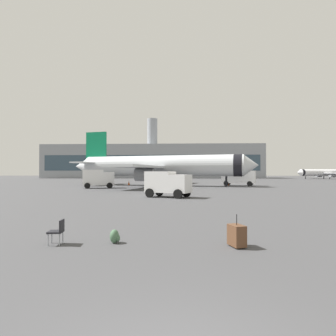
{
  "coord_description": "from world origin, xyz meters",
  "views": [
    {
      "loc": [
        0.02,
        -3.39,
        2.52
      ],
      "look_at": [
        -1.54,
        30.02,
        3.0
      ],
      "focal_mm": 30.88,
      "sensor_mm": 36.0,
      "label": 1
    }
  ],
  "objects_px": {
    "airplane_at_gate": "(159,166)",
    "safety_cone_far": "(129,183)",
    "service_truck": "(98,178)",
    "cargo_van": "(168,183)",
    "traveller_backpack": "(115,236)",
    "gate_chair": "(58,230)",
    "safety_cone_mid": "(149,192)",
    "airplane_taxiing": "(324,173)",
    "fuel_truck": "(238,176)",
    "rolling_suitcase": "(237,235)",
    "safety_cone_near": "(228,183)"
  },
  "relations": [
    {
      "from": "safety_cone_mid",
      "to": "rolling_suitcase",
      "type": "bearing_deg",
      "value": -75.88
    },
    {
      "from": "service_truck",
      "to": "traveller_backpack",
      "type": "distance_m",
      "value": 36.46
    },
    {
      "from": "service_truck",
      "to": "safety_cone_near",
      "type": "distance_m",
      "value": 24.02
    },
    {
      "from": "traveller_backpack",
      "to": "gate_chair",
      "type": "distance_m",
      "value": 1.98
    },
    {
      "from": "rolling_suitcase",
      "to": "traveller_backpack",
      "type": "xyz_separation_m",
      "value": [
        -4.23,
        0.34,
        -0.16
      ]
    },
    {
      "from": "airplane_at_gate",
      "to": "rolling_suitcase",
      "type": "bearing_deg",
      "value": -82.22
    },
    {
      "from": "service_truck",
      "to": "traveller_backpack",
      "type": "height_order",
      "value": "service_truck"
    },
    {
      "from": "airplane_taxiing",
      "to": "service_truck",
      "type": "bearing_deg",
      "value": -135.58
    },
    {
      "from": "airplane_at_gate",
      "to": "cargo_van",
      "type": "relative_size",
      "value": 7.33
    },
    {
      "from": "service_truck",
      "to": "fuel_truck",
      "type": "distance_m",
      "value": 25.48
    },
    {
      "from": "service_truck",
      "to": "safety_cone_mid",
      "type": "height_order",
      "value": "service_truck"
    },
    {
      "from": "airplane_at_gate",
      "to": "safety_cone_far",
      "type": "height_order",
      "value": "airplane_at_gate"
    },
    {
      "from": "airplane_taxiing",
      "to": "traveller_backpack",
      "type": "relative_size",
      "value": 47.07
    },
    {
      "from": "gate_chair",
      "to": "traveller_backpack",
      "type": "bearing_deg",
      "value": 8.56
    },
    {
      "from": "fuel_truck",
      "to": "rolling_suitcase",
      "type": "distance_m",
      "value": 45.3
    },
    {
      "from": "safety_cone_near",
      "to": "traveller_backpack",
      "type": "height_order",
      "value": "safety_cone_near"
    },
    {
      "from": "airplane_taxiing",
      "to": "safety_cone_near",
      "type": "height_order",
      "value": "airplane_taxiing"
    },
    {
      "from": "airplane_taxiing",
      "to": "rolling_suitcase",
      "type": "xyz_separation_m",
      "value": [
        -51.15,
        -100.0,
        -1.94
      ]
    },
    {
      "from": "airplane_at_gate",
      "to": "service_truck",
      "type": "distance_m",
      "value": 12.6
    },
    {
      "from": "cargo_van",
      "to": "gate_chair",
      "type": "relative_size",
      "value": 5.62
    },
    {
      "from": "airplane_taxiing",
      "to": "rolling_suitcase",
      "type": "distance_m",
      "value": 112.35
    },
    {
      "from": "safety_cone_mid",
      "to": "safety_cone_far",
      "type": "xyz_separation_m",
      "value": [
        -6.8,
        25.09,
        0.05
      ]
    },
    {
      "from": "fuel_truck",
      "to": "rolling_suitcase",
      "type": "bearing_deg",
      "value": -101.06
    },
    {
      "from": "cargo_van",
      "to": "safety_cone_mid",
      "type": "xyz_separation_m",
      "value": [
        -2.21,
        2.68,
        -1.1
      ]
    },
    {
      "from": "cargo_van",
      "to": "safety_cone_far",
      "type": "xyz_separation_m",
      "value": [
        -9.0,
        27.78,
        -1.05
      ]
    },
    {
      "from": "airplane_at_gate",
      "to": "traveller_backpack",
      "type": "xyz_separation_m",
      "value": [
        1.73,
        -43.3,
        -3.42
      ]
    },
    {
      "from": "fuel_truck",
      "to": "safety_cone_mid",
      "type": "distance_m",
      "value": 26.78
    },
    {
      "from": "traveller_backpack",
      "to": "gate_chair",
      "type": "height_order",
      "value": "gate_chair"
    },
    {
      "from": "fuel_truck",
      "to": "safety_cone_near",
      "type": "xyz_separation_m",
      "value": [
        -1.77,
        0.4,
        -1.36
      ]
    },
    {
      "from": "airplane_at_gate",
      "to": "gate_chair",
      "type": "distance_m",
      "value": 43.71
    },
    {
      "from": "airplane_taxiing",
      "to": "traveller_backpack",
      "type": "distance_m",
      "value": 114.04
    },
    {
      "from": "cargo_van",
      "to": "safety_cone_near",
      "type": "bearing_deg",
      "value": 68.47
    },
    {
      "from": "service_truck",
      "to": "safety_cone_mid",
      "type": "relative_size",
      "value": 7.45
    },
    {
      "from": "airplane_taxiing",
      "to": "gate_chair",
      "type": "distance_m",
      "value": 115.24
    },
    {
      "from": "service_truck",
      "to": "rolling_suitcase",
      "type": "xyz_separation_m",
      "value": [
        15.03,
        -35.14,
        -1.22
      ]
    },
    {
      "from": "safety_cone_far",
      "to": "rolling_suitcase",
      "type": "relative_size",
      "value": 0.73
    },
    {
      "from": "gate_chair",
      "to": "fuel_truck",
      "type": "bearing_deg",
      "value": 71.5
    },
    {
      "from": "safety_cone_far",
      "to": "traveller_backpack",
      "type": "relative_size",
      "value": 1.67
    },
    {
      "from": "fuel_truck",
      "to": "safety_cone_near",
      "type": "bearing_deg",
      "value": 167.29
    },
    {
      "from": "cargo_van",
      "to": "safety_cone_far",
      "type": "height_order",
      "value": "cargo_van"
    },
    {
      "from": "rolling_suitcase",
      "to": "traveller_backpack",
      "type": "distance_m",
      "value": 4.25
    },
    {
      "from": "service_truck",
      "to": "cargo_van",
      "type": "height_order",
      "value": "service_truck"
    },
    {
      "from": "fuel_truck",
      "to": "rolling_suitcase",
      "type": "relative_size",
      "value": 5.87
    },
    {
      "from": "safety_cone_far",
      "to": "gate_chair",
      "type": "bearing_deg",
      "value": -82.58
    },
    {
      "from": "airplane_taxiing",
      "to": "fuel_truck",
      "type": "distance_m",
      "value": 69.94
    },
    {
      "from": "safety_cone_near",
      "to": "safety_cone_far",
      "type": "bearing_deg",
      "value": 174.05
    },
    {
      "from": "safety_cone_mid",
      "to": "traveller_backpack",
      "type": "height_order",
      "value": "safety_cone_mid"
    },
    {
      "from": "service_truck",
      "to": "gate_chair",
      "type": "distance_m",
      "value": 36.2
    },
    {
      "from": "safety_cone_near",
      "to": "safety_cone_far",
      "type": "xyz_separation_m",
      "value": [
        -19.17,
        2.0,
        -0.01
      ]
    },
    {
      "from": "airplane_at_gate",
      "to": "fuel_truck",
      "type": "distance_m",
      "value": 14.79
    }
  ]
}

